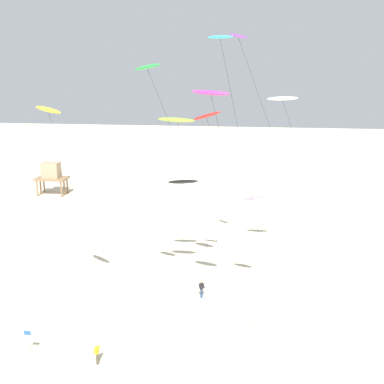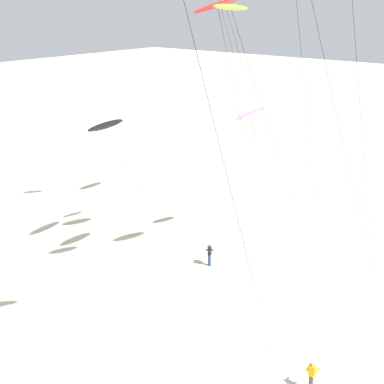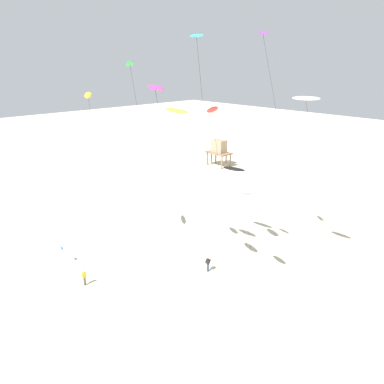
{
  "view_description": "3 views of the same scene",
  "coord_description": "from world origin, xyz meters",
  "px_view_note": "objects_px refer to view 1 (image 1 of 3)",
  "views": [
    {
      "loc": [
        6.65,
        -31.77,
        21.11
      ],
      "look_at": [
        1.71,
        7.55,
        10.09
      ],
      "focal_mm": 43.01,
      "sensor_mm": 36.0,
      "label": 1
    },
    {
      "loc": [
        -21.62,
        -11.0,
        17.14
      ],
      "look_at": [
        1.36,
        7.41,
        5.77
      ],
      "focal_mm": 46.24,
      "sensor_mm": 36.0,
      "label": 2
    },
    {
      "loc": [
        27.74,
        -18.81,
        21.32
      ],
      "look_at": [
        2.45,
        4.85,
        9.34
      ],
      "focal_mm": 36.07,
      "sensor_mm": 36.0,
      "label": 3
    }
  ],
  "objects_px": {
    "kite_green": "(149,72)",
    "kite_flyer_nearest": "(97,353)",
    "kite_red": "(207,117)",
    "kite_cyan": "(222,46)",
    "stilt_house": "(51,173)",
    "marker_flag": "(26,338)",
    "kite_pink": "(255,199)",
    "kite_yellow": "(49,112)",
    "kite_purple": "(242,47)",
    "kite_white": "(283,100)",
    "kite_lime": "(177,121)",
    "kite_black": "(183,182)",
    "kite_flyer_middle": "(202,289)",
    "kite_magenta": "(211,95)"
  },
  "relations": [
    {
      "from": "kite_pink",
      "to": "kite_flyer_middle",
      "type": "distance_m",
      "value": 10.06
    },
    {
      "from": "kite_flyer_middle",
      "to": "marker_flag",
      "type": "bearing_deg",
      "value": -139.13
    },
    {
      "from": "kite_lime",
      "to": "stilt_house",
      "type": "relative_size",
      "value": 3.11
    },
    {
      "from": "kite_yellow",
      "to": "kite_purple",
      "type": "relative_size",
      "value": 0.77
    },
    {
      "from": "kite_lime",
      "to": "kite_white",
      "type": "distance_m",
      "value": 11.41
    },
    {
      "from": "kite_magenta",
      "to": "kite_lime",
      "type": "bearing_deg",
      "value": 123.09
    },
    {
      "from": "kite_green",
      "to": "stilt_house",
      "type": "bearing_deg",
      "value": 123.42
    },
    {
      "from": "kite_red",
      "to": "kite_green",
      "type": "bearing_deg",
      "value": -118.68
    },
    {
      "from": "kite_white",
      "to": "kite_pink",
      "type": "xyz_separation_m",
      "value": [
        -2.31,
        -4.84,
        -8.11
      ]
    },
    {
      "from": "kite_black",
      "to": "kite_magenta",
      "type": "bearing_deg",
      "value": -74.17
    },
    {
      "from": "kite_magenta",
      "to": "kite_cyan",
      "type": "relative_size",
      "value": 0.84
    },
    {
      "from": "kite_pink",
      "to": "marker_flag",
      "type": "xyz_separation_m",
      "value": [
        -16.64,
        -10.38,
        -8.36
      ]
    },
    {
      "from": "kite_pink",
      "to": "kite_flyer_middle",
      "type": "bearing_deg",
      "value": 179.38
    },
    {
      "from": "kite_red",
      "to": "kite_purple",
      "type": "height_order",
      "value": "kite_purple"
    },
    {
      "from": "kite_green",
      "to": "kite_red",
      "type": "height_order",
      "value": "kite_green"
    },
    {
      "from": "kite_flyer_middle",
      "to": "kite_flyer_nearest",
      "type": "bearing_deg",
      "value": -121.03
    },
    {
      "from": "kite_pink",
      "to": "marker_flag",
      "type": "bearing_deg",
      "value": -148.04
    },
    {
      "from": "marker_flag",
      "to": "kite_pink",
      "type": "bearing_deg",
      "value": 31.96
    },
    {
      "from": "kite_black",
      "to": "kite_purple",
      "type": "height_order",
      "value": "kite_purple"
    },
    {
      "from": "kite_yellow",
      "to": "kite_red",
      "type": "distance_m",
      "value": 12.75
    },
    {
      "from": "kite_pink",
      "to": "kite_flyer_nearest",
      "type": "height_order",
      "value": "kite_pink"
    },
    {
      "from": "kite_black",
      "to": "kite_lime",
      "type": "distance_m",
      "value": 11.89
    },
    {
      "from": "kite_yellow",
      "to": "kite_lime",
      "type": "bearing_deg",
      "value": 23.88
    },
    {
      "from": "kite_purple",
      "to": "marker_flag",
      "type": "xyz_separation_m",
      "value": [
        -15.12,
        -13.99,
        -21.06
      ]
    },
    {
      "from": "kite_white",
      "to": "kite_pink",
      "type": "relative_size",
      "value": 1.76
    },
    {
      "from": "kite_black",
      "to": "kite_pink",
      "type": "height_order",
      "value": "kite_pink"
    },
    {
      "from": "kite_cyan",
      "to": "stilt_house",
      "type": "height_order",
      "value": "kite_cyan"
    },
    {
      "from": "kite_cyan",
      "to": "kite_flyer_nearest",
      "type": "xyz_separation_m",
      "value": [
        -8.24,
        -7.45,
        -21.5
      ]
    },
    {
      "from": "kite_green",
      "to": "kite_flyer_nearest",
      "type": "bearing_deg",
      "value": -127.9
    },
    {
      "from": "kite_black",
      "to": "kite_red",
      "type": "xyz_separation_m",
      "value": [
        3.04,
        -6.86,
        7.46
      ]
    },
    {
      "from": "kite_yellow",
      "to": "kite_white",
      "type": "height_order",
      "value": "kite_white"
    },
    {
      "from": "kite_black",
      "to": "kite_green",
      "type": "relative_size",
      "value": 0.46
    },
    {
      "from": "kite_lime",
      "to": "kite_purple",
      "type": "height_order",
      "value": "kite_purple"
    },
    {
      "from": "kite_white",
      "to": "stilt_house",
      "type": "relative_size",
      "value": 3.34
    },
    {
      "from": "kite_magenta",
      "to": "kite_pink",
      "type": "bearing_deg",
      "value": 65.71
    },
    {
      "from": "kite_black",
      "to": "kite_flyer_nearest",
      "type": "xyz_separation_m",
      "value": [
        -3.84,
        -17.58,
        -8.49
      ]
    },
    {
      "from": "kite_flyer_middle",
      "to": "kite_red",
      "type": "bearing_deg",
      "value": -13.71
    },
    {
      "from": "kite_black",
      "to": "kite_red",
      "type": "bearing_deg",
      "value": -66.12
    },
    {
      "from": "kite_black",
      "to": "kite_red",
      "type": "height_order",
      "value": "kite_red"
    },
    {
      "from": "kite_purple",
      "to": "kite_flyer_nearest",
      "type": "xyz_separation_m",
      "value": [
        -9.57,
        -14.37,
        -21.66
      ]
    },
    {
      "from": "kite_cyan",
      "to": "kite_yellow",
      "type": "height_order",
      "value": "kite_cyan"
    },
    {
      "from": "kite_flyer_nearest",
      "to": "kite_flyer_middle",
      "type": "bearing_deg",
      "value": 58.97
    },
    {
      "from": "kite_green",
      "to": "marker_flag",
      "type": "bearing_deg",
      "value": -155.93
    },
    {
      "from": "kite_purple",
      "to": "kite_cyan",
      "type": "bearing_deg",
      "value": -100.91
    },
    {
      "from": "kite_purple",
      "to": "kite_green",
      "type": "bearing_deg",
      "value": -121.65
    },
    {
      "from": "stilt_house",
      "to": "kite_purple",
      "type": "bearing_deg",
      "value": -42.08
    },
    {
      "from": "kite_flyer_nearest",
      "to": "kite_red",
      "type": "bearing_deg",
      "value": 57.31
    },
    {
      "from": "kite_yellow",
      "to": "kite_flyer_middle",
      "type": "relative_size",
      "value": 10.93
    },
    {
      "from": "kite_yellow",
      "to": "kite_pink",
      "type": "height_order",
      "value": "kite_yellow"
    },
    {
      "from": "kite_pink",
      "to": "stilt_house",
      "type": "bearing_deg",
      "value": 135.86
    }
  ]
}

